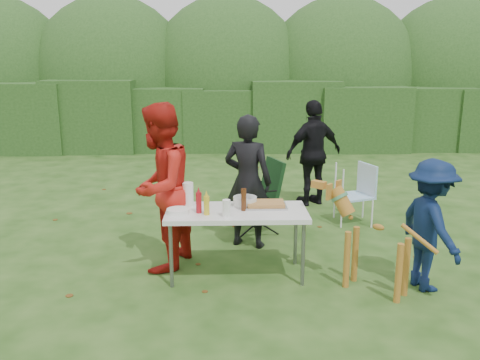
{
  "coord_description": "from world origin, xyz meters",
  "views": [
    {
      "loc": [
        -0.09,
        -4.96,
        2.33
      ],
      "look_at": [
        0.08,
        0.5,
        1.0
      ],
      "focal_mm": 38.0,
      "sensor_mm": 36.0,
      "label": 1
    }
  ],
  "objects_px": {
    "dog": "(377,243)",
    "lawn_chair": "(353,194)",
    "ketchup_bottle": "(199,203)",
    "paper_towel_roll": "(188,194)",
    "person_cook": "(248,181)",
    "mustard_bottle": "(207,205)",
    "child": "(430,225)",
    "person_black_puffy": "(314,153)",
    "beer_bottle": "(244,200)",
    "person_red_jacket": "(160,188)",
    "folding_table": "(237,215)",
    "camping_chair": "(257,196)"
  },
  "relations": [
    {
      "from": "dog",
      "to": "lawn_chair",
      "type": "relative_size",
      "value": 1.28
    },
    {
      "from": "ketchup_bottle",
      "to": "paper_towel_roll",
      "type": "distance_m",
      "value": 0.3
    },
    {
      "from": "person_cook",
      "to": "mustard_bottle",
      "type": "bearing_deg",
      "value": 87.15
    },
    {
      "from": "child",
      "to": "paper_towel_roll",
      "type": "xyz_separation_m",
      "value": [
        -2.47,
        0.56,
        0.19
      ]
    },
    {
      "from": "person_black_puffy",
      "to": "person_cook",
      "type": "bearing_deg",
      "value": 34.3
    },
    {
      "from": "dog",
      "to": "beer_bottle",
      "type": "height_order",
      "value": "dog"
    },
    {
      "from": "person_red_jacket",
      "to": "beer_bottle",
      "type": "height_order",
      "value": "person_red_jacket"
    },
    {
      "from": "person_cook",
      "to": "person_black_puffy",
      "type": "distance_m",
      "value": 2.14
    },
    {
      "from": "person_cook",
      "to": "person_red_jacket",
      "type": "bearing_deg",
      "value": 54.26
    },
    {
      "from": "folding_table",
      "to": "dog",
      "type": "relative_size",
      "value": 1.37
    },
    {
      "from": "person_cook",
      "to": "beer_bottle",
      "type": "height_order",
      "value": "person_cook"
    },
    {
      "from": "camping_chair",
      "to": "ketchup_bottle",
      "type": "xyz_separation_m",
      "value": [
        -0.71,
        -1.51,
        0.35
      ]
    },
    {
      "from": "person_cook",
      "to": "person_red_jacket",
      "type": "xyz_separation_m",
      "value": [
        -1.0,
        -0.64,
        0.1
      ]
    },
    {
      "from": "camping_chair",
      "to": "paper_towel_roll",
      "type": "xyz_separation_m",
      "value": [
        -0.84,
        -1.24,
        0.37
      ]
    },
    {
      "from": "folding_table",
      "to": "child",
      "type": "distance_m",
      "value": 1.98
    },
    {
      "from": "mustard_bottle",
      "to": "person_black_puffy",
      "type": "bearing_deg",
      "value": 60.75
    },
    {
      "from": "person_cook",
      "to": "person_red_jacket",
      "type": "distance_m",
      "value": 1.19
    },
    {
      "from": "person_cook",
      "to": "lawn_chair",
      "type": "relative_size",
      "value": 1.94
    },
    {
      "from": "person_cook",
      "to": "paper_towel_roll",
      "type": "relative_size",
      "value": 6.4
    },
    {
      "from": "person_cook",
      "to": "ketchup_bottle",
      "type": "xyz_separation_m",
      "value": [
        -0.56,
        -0.98,
        0.02
      ]
    },
    {
      "from": "mustard_bottle",
      "to": "ketchup_bottle",
      "type": "distance_m",
      "value": 0.11
    },
    {
      "from": "person_red_jacket",
      "to": "beer_bottle",
      "type": "distance_m",
      "value": 0.96
    },
    {
      "from": "person_cook",
      "to": "beer_bottle",
      "type": "xyz_separation_m",
      "value": [
        -0.08,
        -0.91,
        0.03
      ]
    },
    {
      "from": "lawn_chair",
      "to": "beer_bottle",
      "type": "xyz_separation_m",
      "value": [
        -1.64,
        -1.77,
        0.43
      ]
    },
    {
      "from": "lawn_chair",
      "to": "ketchup_bottle",
      "type": "relative_size",
      "value": 3.9
    },
    {
      "from": "lawn_chair",
      "to": "child",
      "type": "bearing_deg",
      "value": 76.94
    },
    {
      "from": "lawn_chair",
      "to": "mustard_bottle",
      "type": "distance_m",
      "value": 2.81
    },
    {
      "from": "camping_chair",
      "to": "child",
      "type": "bearing_deg",
      "value": 112.72
    },
    {
      "from": "dog",
      "to": "camping_chair",
      "type": "distance_m",
      "value": 2.17
    },
    {
      "from": "person_red_jacket",
      "to": "lawn_chair",
      "type": "distance_m",
      "value": 3.0
    },
    {
      "from": "person_cook",
      "to": "mustard_bottle",
      "type": "distance_m",
      "value": 1.15
    },
    {
      "from": "folding_table",
      "to": "dog",
      "type": "bearing_deg",
      "value": -17.25
    },
    {
      "from": "person_cook",
      "to": "person_red_jacket",
      "type": "height_order",
      "value": "person_red_jacket"
    },
    {
      "from": "person_black_puffy",
      "to": "beer_bottle",
      "type": "distance_m",
      "value": 2.99
    },
    {
      "from": "person_black_puffy",
      "to": "child",
      "type": "height_order",
      "value": "person_black_puffy"
    },
    {
      "from": "folding_table",
      "to": "beer_bottle",
      "type": "bearing_deg",
      "value": -6.4
    },
    {
      "from": "mustard_bottle",
      "to": "lawn_chair",
      "type": "bearing_deg",
      "value": 43.23
    },
    {
      "from": "child",
      "to": "mustard_bottle",
      "type": "bearing_deg",
      "value": 71.81
    },
    {
      "from": "beer_bottle",
      "to": "paper_towel_roll",
      "type": "bearing_deg",
      "value": 161.64
    },
    {
      "from": "person_cook",
      "to": "ketchup_bottle",
      "type": "height_order",
      "value": "person_cook"
    },
    {
      "from": "folding_table",
      "to": "dog",
      "type": "height_order",
      "value": "dog"
    },
    {
      "from": "camping_chair",
      "to": "lawn_chair",
      "type": "xyz_separation_m",
      "value": [
        1.4,
        0.33,
        -0.07
      ]
    },
    {
      "from": "folding_table",
      "to": "beer_bottle",
      "type": "distance_m",
      "value": 0.19
    },
    {
      "from": "person_cook",
      "to": "lawn_chair",
      "type": "distance_m",
      "value": 1.82
    },
    {
      "from": "folding_table",
      "to": "ketchup_bottle",
      "type": "distance_m",
      "value": 0.44
    },
    {
      "from": "folding_table",
      "to": "person_black_puffy",
      "type": "relative_size",
      "value": 0.89
    },
    {
      "from": "person_red_jacket",
      "to": "lawn_chair",
      "type": "xyz_separation_m",
      "value": [
        2.55,
        1.5,
        -0.5
      ]
    },
    {
      "from": "person_cook",
      "to": "beer_bottle",
      "type": "bearing_deg",
      "value": 106.18
    },
    {
      "from": "dog",
      "to": "folding_table",
      "type": "bearing_deg",
      "value": 22.67
    },
    {
      "from": "person_red_jacket",
      "to": "camping_chair",
      "type": "height_order",
      "value": "person_red_jacket"
    }
  ]
}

